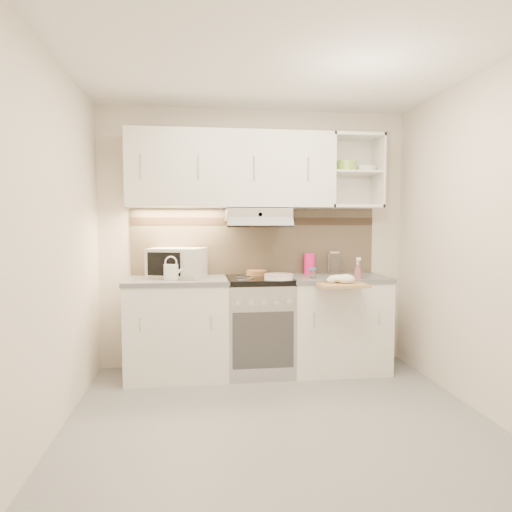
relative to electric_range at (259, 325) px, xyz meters
The scene contains 17 objects.
ground 1.19m from the electric_range, 90.00° to the right, with size 3.00×3.00×0.00m, color gray.
room_shell 1.39m from the electric_range, 89.81° to the right, with size 3.04×2.84×2.52m.
base_cabinet_left 0.75m from the electric_range, behind, with size 0.90×0.60×0.86m, color white.
worktop_left 0.86m from the electric_range, behind, with size 0.92×0.62×0.04m, color slate.
base_cabinet_right 0.75m from the electric_range, ahead, with size 0.90×0.60×0.86m, color white.
worktop_right 0.86m from the electric_range, ahead, with size 0.92×0.62×0.04m, color slate.
electric_range is the anchor object (origin of this frame).
microwave 0.96m from the electric_range, behind, with size 0.57×0.49×0.27m.
watering_can 0.95m from the electric_range, behind, with size 0.25×0.13×0.21m.
plate_stack 0.53m from the electric_range, 49.25° to the right, with size 0.26×0.26×0.05m.
bread_loaf 0.50m from the electric_range, 90.17° to the left, with size 0.20×0.20×0.05m, color #A65A3D.
pink_pitcher 0.79m from the electric_range, 20.66° to the left, with size 0.11×0.10×0.21m.
glass_jar 0.97m from the electric_range, 12.22° to the left, with size 0.12×0.12×0.23m.
spice_jar 0.70m from the electric_range, 13.12° to the right, with size 0.06×0.06×0.09m.
spray_bottle 1.04m from the electric_range, 14.14° to the right, with size 0.08×0.08×0.21m.
cutting_board 0.87m from the electric_range, 28.93° to the right, with size 0.41×0.37×0.02m, color tan.
dish_towel 0.87m from the electric_range, 29.53° to the right, with size 0.30×0.25×0.08m, color beige, non-canonical shape.
Camera 1 is at (-0.56, -3.07, 1.39)m, focal length 32.00 mm.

